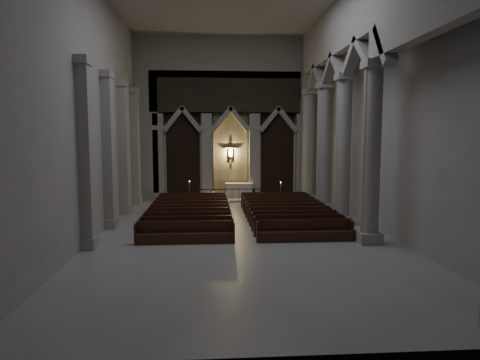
{
  "coord_description": "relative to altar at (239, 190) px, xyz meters",
  "views": [
    {
      "loc": [
        -1.58,
        -20.79,
        4.83
      ],
      "look_at": [
        0.1,
        3.0,
        2.3
      ],
      "focal_mm": 32.0,
      "sensor_mm": 36.0,
      "label": 1
    }
  ],
  "objects": [
    {
      "name": "left_pilasters",
      "position": [
        -7.36,
        -7.64,
        3.23
      ],
      "size": [
        0.6,
        13.0,
        8.03
      ],
      "color": "#A19F96",
      "rests_on": "ground"
    },
    {
      "name": "sanctuary_step",
      "position": [
        -0.61,
        -0.54,
        -0.6
      ],
      "size": [
        8.5,
        2.6,
        0.15
      ],
      "primitive_type": "cube",
      "color": "#A19F96",
      "rests_on": "ground"
    },
    {
      "name": "candle_stand_right",
      "position": [
        2.84,
        -1.95,
        -0.28
      ],
      "size": [
        0.25,
        0.25,
        1.47
      ],
      "color": "#AC8435",
      "rests_on": "ground"
    },
    {
      "name": "candle_stand_left",
      "position": [
        -3.64,
        -1.92,
        -0.24
      ],
      "size": [
        0.27,
        0.27,
        1.6
      ],
      "color": "#AC8435",
      "rests_on": "ground"
    },
    {
      "name": "altar_rail",
      "position": [
        -0.61,
        -1.57,
        -0.02
      ],
      "size": [
        5.05,
        0.09,
        0.99
      ],
      "color": "black",
      "rests_on": "ground"
    },
    {
      "name": "room",
      "position": [
        -0.61,
        -11.14,
        6.93
      ],
      "size": [
        24.0,
        24.1,
        12.0
      ],
      "color": "#A09D97",
      "rests_on": "ground"
    },
    {
      "name": "altar",
      "position": [
        0.0,
        0.0,
        0.0
      ],
      "size": [
        2.06,
        0.83,
        1.05
      ],
      "color": "beige",
      "rests_on": "sanctuary_step"
    },
    {
      "name": "right_arcade",
      "position": [
        4.89,
        -9.81,
        7.15
      ],
      "size": [
        1.0,
        24.0,
        12.0
      ],
      "color": "#A19F96",
      "rests_on": "ground"
    },
    {
      "name": "worshipper",
      "position": [
        0.79,
        -3.37,
        -0.09
      ],
      "size": [
        0.5,
        0.4,
        1.18
      ],
      "primitive_type": "imported",
      "rotation": [
        0.0,
        0.0,
        -0.32
      ],
      "color": "black",
      "rests_on": "ground"
    },
    {
      "name": "pews",
      "position": [
        -0.61,
        -8.48,
        -0.36
      ],
      "size": [
        9.82,
        9.79,
        0.99
      ],
      "color": "black",
      "rests_on": "ground"
    },
    {
      "name": "sanctuary_wall",
      "position": [
        -0.61,
        0.39,
        5.94
      ],
      "size": [
        14.0,
        0.77,
        12.0
      ],
      "color": "#A19F96",
      "rests_on": "ground"
    }
  ]
}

